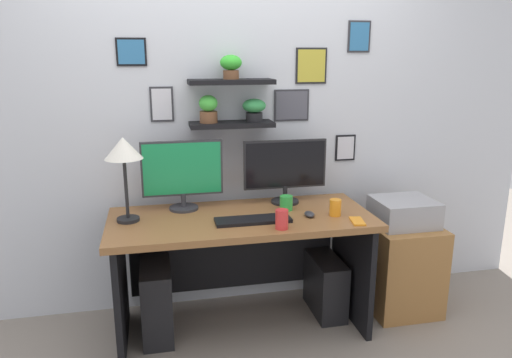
{
  "coord_description": "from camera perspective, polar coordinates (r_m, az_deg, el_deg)",
  "views": [
    {
      "loc": [
        -0.49,
        -2.69,
        1.69
      ],
      "look_at": [
        0.1,
        0.05,
        0.96
      ],
      "focal_mm": 33.82,
      "sensor_mm": 36.0,
      "label": 1
    }
  ],
  "objects": [
    {
      "name": "water_cup",
      "position": [
        2.68,
        3.06,
        -4.78
      ],
      "size": [
        0.07,
        0.07,
        0.11
      ],
      "primitive_type": "cylinder",
      "color": "red",
      "rests_on": "desk"
    },
    {
      "name": "computer_mouse",
      "position": [
        2.9,
        6.34,
        -4.15
      ],
      "size": [
        0.06,
        0.09,
        0.03
      ],
      "primitive_type": "ellipsoid",
      "color": "#2D2D33",
      "rests_on": "desk"
    },
    {
      "name": "ground_plane",
      "position": [
        3.22,
        -1.63,
        -17.15
      ],
      "size": [
        8.0,
        8.0,
        0.0
      ],
      "primitive_type": "plane",
      "color": "gray"
    },
    {
      "name": "pen_cup",
      "position": [
        2.93,
        9.36,
        -3.34
      ],
      "size": [
        0.07,
        0.07,
        0.1
      ],
      "primitive_type": "cylinder",
      "color": "orange",
      "rests_on": "desk"
    },
    {
      "name": "computer_tower_left",
      "position": [
        3.09,
        -11.66,
        -13.93
      ],
      "size": [
        0.18,
        0.4,
        0.46
      ],
      "primitive_type": "cube",
      "color": "black",
      "rests_on": "ground"
    },
    {
      "name": "coffee_mug",
      "position": [
        3.0,
        3.59,
        -2.84
      ],
      "size": [
        0.08,
        0.08,
        0.09
      ],
      "primitive_type": "cylinder",
      "color": "green",
      "rests_on": "desk"
    },
    {
      "name": "keyboard",
      "position": [
        2.8,
        -0.36,
        -4.87
      ],
      "size": [
        0.44,
        0.14,
        0.02
      ],
      "primitive_type": "cube",
      "color": "black",
      "rests_on": "desk"
    },
    {
      "name": "monitor_right",
      "position": [
        3.11,
        3.47,
        1.26
      ],
      "size": [
        0.54,
        0.18,
        0.41
      ],
      "color": "black",
      "rests_on": "desk"
    },
    {
      "name": "printer",
      "position": [
        3.33,
        17.08,
        -3.74
      ],
      "size": [
        0.38,
        0.34,
        0.17
      ],
      "primitive_type": "cube",
      "color": "#9E9EA3",
      "rests_on": "drawer_cabinet"
    },
    {
      "name": "cell_phone",
      "position": [
        2.86,
        11.9,
        -4.9
      ],
      "size": [
        0.09,
        0.15,
        0.01
      ],
      "primitive_type": "cube",
      "rotation": [
        0.0,
        0.0,
        -0.18
      ],
      "color": "orange",
      "rests_on": "desk"
    },
    {
      "name": "monitor_left",
      "position": [
        3.0,
        -8.7,
        0.74
      ],
      "size": [
        0.5,
        0.18,
        0.43
      ],
      "color": "#2D2D33",
      "rests_on": "desk"
    },
    {
      "name": "desk_lamp",
      "position": [
        2.81,
        -15.39,
        2.97
      ],
      "size": [
        0.21,
        0.21,
        0.49
      ],
      "color": "black",
      "rests_on": "desk"
    },
    {
      "name": "desk",
      "position": [
        3.02,
        -1.89,
        -7.9
      ],
      "size": [
        1.57,
        0.68,
        0.75
      ],
      "color": "brown",
      "rests_on": "ground"
    },
    {
      "name": "back_wall_assembly",
      "position": [
        3.19,
        -3.21,
        8.45
      ],
      "size": [
        4.4,
        0.24,
        2.7
      ],
      "color": "silver",
      "rests_on": "ground"
    },
    {
      "name": "computer_tower_right",
      "position": [
        3.33,
        8.21,
        -12.33
      ],
      "size": [
        0.18,
        0.4,
        0.38
      ],
      "primitive_type": "cube",
      "color": "black",
      "rests_on": "ground"
    },
    {
      "name": "drawer_cabinet",
      "position": [
        3.46,
        16.6,
        -9.79
      ],
      "size": [
        0.44,
        0.5,
        0.6
      ],
      "primitive_type": "cube",
      "color": "#9E6B38",
      "rests_on": "ground"
    }
  ]
}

